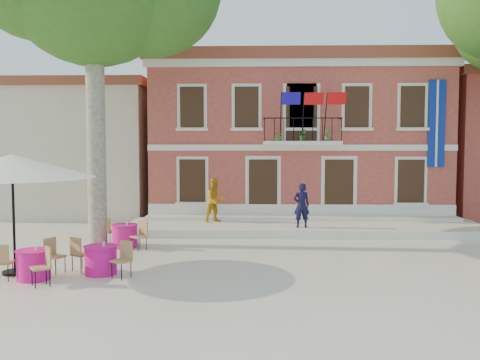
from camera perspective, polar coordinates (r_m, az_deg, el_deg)
name	(u,v)px	position (r m, az deg, el deg)	size (l,w,h in m)	color
ground	(252,254)	(16.95, 1.33, -7.94)	(90.00, 90.00, 0.00)	beige
main_building	(295,137)	(26.64, 5.84, 4.57)	(13.50, 9.59, 7.50)	#BD5844
neighbor_west	(72,148)	(29.22, -17.47, 3.25)	(9.40, 9.40, 6.40)	beige
terrace	(304,228)	(21.33, 6.83, -5.08)	(14.00, 3.40, 0.30)	silver
patio_umbrella	(12,167)	(15.35, -23.13, 1.33)	(4.30, 4.30, 3.20)	black
pedestrian_navy	(302,205)	(20.33, 6.58, -2.70)	(0.61, 0.40, 1.69)	black
pedestrian_orange	(215,200)	(21.63, -2.67, -2.16)	(0.86, 0.67, 1.77)	orange
cafe_table_0	(33,263)	(14.81, -21.17, -8.26)	(1.71, 1.86, 0.95)	#D7147B
cafe_table_1	(101,259)	(14.84, -14.63, -8.13)	(1.87, 1.33, 0.95)	#D7147B
cafe_table_3	(125,235)	(18.40, -12.20, -5.75)	(1.76, 1.53, 0.95)	#D7147B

